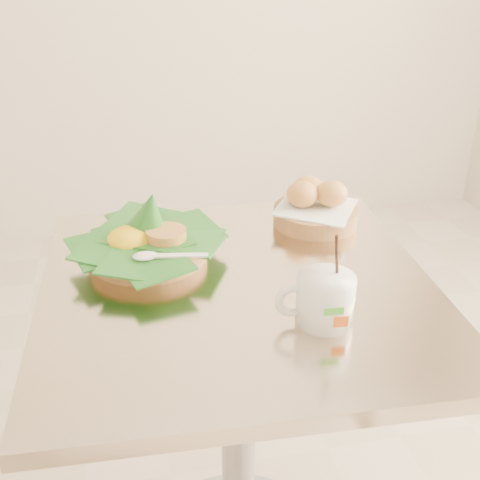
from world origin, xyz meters
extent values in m
cylinder|color=gray|center=(0.13, -0.04, 0.37)|extent=(0.07, 0.07, 0.69)
cube|color=beige|center=(0.13, -0.04, 0.73)|extent=(0.73, 0.73, 0.03)
cylinder|color=#B07E4B|center=(-0.02, 0.09, 0.77)|extent=(0.23, 0.23, 0.04)
cone|color=#23631C|center=(-0.01, 0.10, 0.84)|extent=(0.14, 0.14, 0.12)
ellipsoid|color=yellow|center=(-0.05, 0.09, 0.79)|extent=(0.09, 0.09, 0.05)
cylinder|color=#CC9347|center=(0.02, 0.07, 0.80)|extent=(0.08, 0.08, 0.02)
cylinder|color=#B07E4B|center=(0.35, 0.17, 0.77)|extent=(0.18, 0.18, 0.04)
cube|color=white|center=(0.35, 0.17, 0.79)|extent=(0.21, 0.21, 0.01)
ellipsoid|color=#AF6928|center=(0.32, 0.17, 0.82)|extent=(0.07, 0.07, 0.05)
ellipsoid|color=#AF6928|center=(0.38, 0.17, 0.82)|extent=(0.07, 0.07, 0.05)
ellipsoid|color=#AF6928|center=(0.34, 0.20, 0.82)|extent=(0.07, 0.07, 0.05)
cylinder|color=white|center=(0.24, -0.19, 0.79)|extent=(0.09, 0.09, 0.08)
torus|color=white|center=(0.19, -0.18, 0.79)|extent=(0.06, 0.02, 0.06)
cylinder|color=#4A2715|center=(0.24, -0.19, 0.83)|extent=(0.09, 0.09, 0.01)
cylinder|color=black|center=(0.26, -0.18, 0.85)|extent=(0.03, 0.04, 0.12)
cube|color=green|center=(0.24, -0.24, 0.80)|extent=(0.03, 0.00, 0.01)
cube|color=orange|center=(0.25, -0.24, 0.78)|extent=(0.02, 0.00, 0.02)
camera|label=1|loc=(-0.06, -0.95, 1.31)|focal=45.00mm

